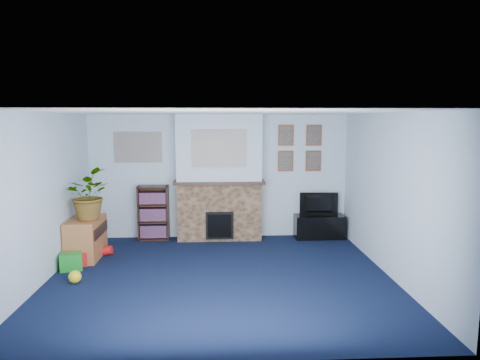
{
  "coord_description": "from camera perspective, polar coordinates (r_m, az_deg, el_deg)",
  "views": [
    {
      "loc": [
        -0.03,
        -6.04,
        2.29
      ],
      "look_at": [
        0.33,
        0.81,
        1.33
      ],
      "focal_mm": 32.0,
      "sensor_mm": 36.0,
      "label": 1
    }
  ],
  "objects": [
    {
      "name": "portrait_tr",
      "position": [
        8.49,
        9.83,
        5.89
      ],
      "size": [
        0.3,
        0.03,
        0.4
      ],
      "primitive_type": "cube",
      "color": "brown",
      "rests_on": "wall_back"
    },
    {
      "name": "chimney_breast",
      "position": [
        8.16,
        -2.78,
        0.17
      ],
      "size": [
        1.72,
        0.5,
        2.4
      ],
      "color": "brown",
      "rests_on": "ground"
    },
    {
      "name": "sideboard",
      "position": [
        7.65,
        -19.85,
        -7.21
      ],
      "size": [
        0.48,
        0.87,
        0.67
      ],
      "primitive_type": "cube",
      "color": "#A76035",
      "rests_on": "ground"
    },
    {
      "name": "potted_plant",
      "position": [
        7.44,
        -19.86,
        -1.83
      ],
      "size": [
        0.93,
        0.96,
        0.82
      ],
      "primitive_type": "imported",
      "rotation": [
        0.0,
        0.0,
        2.09
      ],
      "color": "#26661E",
      "rests_on": "sideboard"
    },
    {
      "name": "portrait_tl",
      "position": [
        8.38,
        6.15,
        5.94
      ],
      "size": [
        0.3,
        0.03,
        0.4
      ],
      "primitive_type": "cube",
      "color": "brown",
      "rests_on": "wall_back"
    },
    {
      "name": "wall_right",
      "position": [
        6.64,
        19.43,
        -1.95
      ],
      "size": [
        0.04,
        4.5,
        2.4
      ],
      "primitive_type": "cube",
      "color": "silver",
      "rests_on": "ground"
    },
    {
      "name": "mantel_candle",
      "position": [
        8.12,
        -0.27,
        0.46
      ],
      "size": [
        0.04,
        0.04,
        0.14
      ],
      "primitive_type": "cylinder",
      "color": "#B2BFC6",
      "rests_on": "chimney_breast"
    },
    {
      "name": "wall_front",
      "position": [
        3.95,
        -2.5,
        -8.1
      ],
      "size": [
        5.0,
        0.04,
        2.4
      ],
      "primitive_type": "cube",
      "color": "silver",
      "rests_on": "ground"
    },
    {
      "name": "wall_left",
      "position": [
        6.62,
        -24.9,
        -2.27
      ],
      "size": [
        0.04,
        4.5,
        2.4
      ],
      "primitive_type": "cube",
      "color": "silver",
      "rests_on": "ground"
    },
    {
      "name": "mantel_clock",
      "position": [
        8.11,
        -2.66,
        0.38
      ],
      "size": [
        0.09,
        0.05,
        0.12
      ],
      "primitive_type": "cube",
      "color": "gold",
      "rests_on": "chimney_breast"
    },
    {
      "name": "toy_ball",
      "position": [
        6.64,
        -21.16,
        -11.95
      ],
      "size": [
        0.18,
        0.18,
        0.18
      ],
      "primitive_type": "sphere",
      "color": "yellow",
      "rests_on": "ground"
    },
    {
      "name": "ceiling",
      "position": [
        6.04,
        -2.77,
        8.99
      ],
      "size": [
        5.0,
        4.5,
        0.01
      ],
      "primitive_type": "cube",
      "color": "white",
      "rests_on": "wall_back"
    },
    {
      "name": "floor",
      "position": [
        6.46,
        -2.62,
        -12.8
      ],
      "size": [
        5.0,
        4.5,
        0.01
      ],
      "primitive_type": "cube",
      "color": "black",
      "rests_on": "ground"
    },
    {
      "name": "portrait_bl",
      "position": [
        8.42,
        6.09,
        2.53
      ],
      "size": [
        0.3,
        0.03,
        0.4
      ],
      "primitive_type": "cube",
      "color": "brown",
      "rests_on": "wall_back"
    },
    {
      "name": "green_crate",
      "position": [
        7.2,
        -21.58,
        -9.99
      ],
      "size": [
        0.38,
        0.33,
        0.26
      ],
      "primitive_type": "cube",
      "rotation": [
        0.0,
        0.0,
        0.25
      ],
      "color": "#198C26",
      "rests_on": "ground"
    },
    {
      "name": "tv_stand",
      "position": [
        8.57,
        10.5,
        -6.12
      ],
      "size": [
        0.96,
        0.4,
        0.45
      ],
      "primitive_type": "cube",
      "color": "black",
      "rests_on": "ground"
    },
    {
      "name": "portrait_br",
      "position": [
        8.52,
        9.75,
        2.53
      ],
      "size": [
        0.3,
        0.03,
        0.4
      ],
      "primitive_type": "cube",
      "color": "brown",
      "rests_on": "wall_back"
    },
    {
      "name": "mantel_teddy",
      "position": [
        8.13,
        -6.7,
        0.31
      ],
      "size": [
        0.14,
        0.14,
        0.14
      ],
      "primitive_type": "sphere",
      "color": "gray",
      "rests_on": "chimney_breast"
    },
    {
      "name": "toy_tube",
      "position": [
        7.77,
        -17.85,
        -9.03
      ],
      "size": [
        0.35,
        0.15,
        0.2
      ],
      "primitive_type": "cylinder",
      "rotation": [
        0.0,
        1.43,
        0.0
      ],
      "color": "red",
      "rests_on": "ground"
    },
    {
      "name": "mantel_can",
      "position": [
        8.14,
        1.73,
        0.34
      ],
      "size": [
        0.06,
        0.06,
        0.11
      ],
      "primitive_type": "cylinder",
      "color": "red",
      "rests_on": "chimney_breast"
    },
    {
      "name": "toy_block",
      "position": [
        7.34,
        -20.48,
        -9.84
      ],
      "size": [
        0.24,
        0.24,
        0.22
      ],
      "primitive_type": "cube",
      "rotation": [
        0.0,
        0.0,
        0.4
      ],
      "color": "red",
      "rests_on": "ground"
    },
    {
      "name": "television",
      "position": [
        8.49,
        10.55,
        -3.18
      ],
      "size": [
        0.76,
        0.14,
        0.43
      ],
      "primitive_type": "imported",
      "rotation": [
        0.0,
        0.0,
        3.09
      ],
      "color": "black",
      "rests_on": "tv_stand"
    },
    {
      "name": "bookshelf",
      "position": [
        8.44,
        -11.43,
        -4.44
      ],
      "size": [
        0.58,
        0.28,
        1.05
      ],
      "color": "black",
      "rests_on": "ground"
    },
    {
      "name": "wall_back",
      "position": [
        8.36,
        -2.79,
        0.47
      ],
      "size": [
        5.0,
        0.04,
        2.4
      ],
      "primitive_type": "cube",
      "color": "silver",
      "rests_on": "ground"
    },
    {
      "name": "collage_main",
      "position": [
        7.89,
        -2.8,
        4.25
      ],
      "size": [
        1.0,
        0.03,
        0.68
      ],
      "primitive_type": "cube",
      "color": "gray",
      "rests_on": "chimney_breast"
    },
    {
      "name": "collage_left",
      "position": [
        8.43,
        -13.44,
        4.28
      ],
      "size": [
        0.9,
        0.03,
        0.58
      ],
      "primitive_type": "cube",
      "color": "gray",
      "rests_on": "wall_back"
    }
  ]
}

